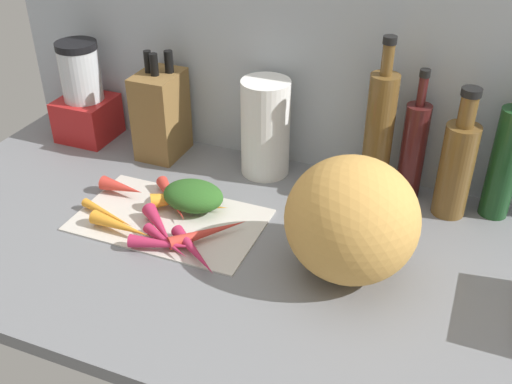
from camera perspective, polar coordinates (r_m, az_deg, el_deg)
The scene contains 23 objects.
ground_plane at distance 127.98cm, azimuth 0.98°, elevation -5.86°, with size 170.00×80.00×3.00cm, color slate.
wall_back at distance 145.11cm, azimuth 6.75°, elevation 13.03°, with size 170.00×3.00×60.00cm, color #ADB7C1.
cutting_board at distance 136.22cm, azimuth -8.13°, elevation -2.55°, with size 41.38×24.79×0.80cm, color beige.
carrot_0 at distance 139.20cm, azimuth -6.94°, elevation -0.52°, with size 3.55×3.55×14.36cm, color orange.
carrot_1 at distance 139.48cm, azimuth -7.87°, elevation -0.70°, with size 2.82×2.82×17.56cm, color red.
carrot_2 at distance 128.29cm, azimuth -4.45°, elevation -3.78°, with size 2.78×2.78×17.78cm, color red.
carrot_3 at distance 126.90cm, azimuth -8.45°, elevation -4.68°, with size 2.32×2.32×13.73cm, color #B2264C.
carrot_4 at distance 145.34cm, azimuth -12.49°, elevation 0.42°, with size 3.46×3.46×10.89cm, color red.
carrot_5 at distance 123.42cm, azimuth -5.83°, elevation -5.57°, with size 2.70×2.70×16.62cm, color #B2264C.
carrot_6 at distance 126.00cm, azimuth -8.73°, elevation -4.87°, with size 2.83×2.83×14.43cm, color #B2264C.
carrot_7 at distance 132.53cm, azimuth -12.62°, elevation -3.15°, with size 3.15×3.15×14.85cm, color orange.
carrot_8 at distance 137.87cm, azimuth -13.74°, elevation -2.05°, with size 2.02×2.02×15.88cm, color orange.
carrot_9 at distance 136.84cm, azimuth -5.10°, elevation -1.35°, with size 2.29×2.29×11.80cm, color orange.
carrot_10 at distance 130.90cm, azimuth -9.05°, elevation -3.18°, with size 3.25×3.25×14.25cm, color #B2264C.
carrot_greens_pile at distance 137.33cm, azimuth -5.93°, elevation -0.35°, with size 14.13×10.87×5.98cm, color #2D6023.
winter_squash at distance 115.33cm, azimuth 8.99°, elevation -2.62°, with size 25.60×24.88×24.68cm, color gold.
knife_block at distance 158.33cm, azimuth -8.93°, elevation 7.30°, with size 10.27×13.49×27.79cm.
blender_appliance at distance 171.35cm, azimuth -15.85°, elevation 8.51°, with size 14.08×14.08×27.07cm.
paper_towel_roll at distance 147.56cm, azimuth 0.89°, elevation 6.04°, with size 11.94×11.94×24.26cm, color white.
bottle_0 at distance 139.51cm, azimuth 11.47°, elevation 5.38°, with size 6.55×6.55×38.22cm.
bottle_1 at distance 141.88cm, azimuth 14.57°, elevation 3.87°, with size 5.69×5.69×31.46cm.
bottle_2 at distance 138.41cm, azimuth 18.36°, elevation 2.40°, with size 7.47×7.47×30.16cm.
bottle_3 at distance 140.87cm, azimuth 22.41°, elevation 2.75°, with size 6.42×6.42×33.44cm.
Camera 1 is at (35.58, -93.71, 78.07)cm, focal length 42.48 mm.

